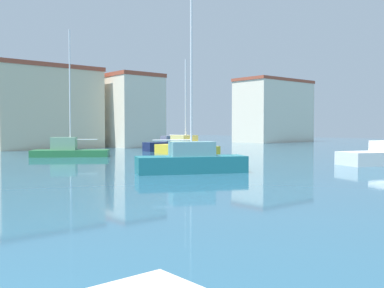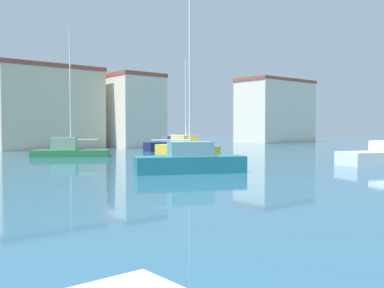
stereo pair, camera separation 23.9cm
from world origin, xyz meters
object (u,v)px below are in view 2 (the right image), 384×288
Objects in this scene: sailboat_teal_inner_mooring at (190,160)px; sailboat_green_mid_harbor at (69,150)px; sailboat_yellow_distant_north at (186,148)px; motorboat_navy_outer_mooring at (167,145)px.

sailboat_green_mid_harbor is (0.60, 17.13, -0.11)m from sailboat_teal_inner_mooring.
sailboat_green_mid_harbor reaches higher than sailboat_yellow_distant_north.
sailboat_green_mid_harbor reaches higher than motorboat_navy_outer_mooring.
motorboat_navy_outer_mooring is at bearing 10.13° from sailboat_green_mid_harbor.
sailboat_green_mid_harbor reaches higher than sailboat_teal_inner_mooring.
sailboat_green_mid_harbor is at bearing -169.87° from motorboat_navy_outer_mooring.
motorboat_navy_outer_mooring is 0.46× the size of sailboat_teal_inner_mooring.
sailboat_green_mid_harbor is at bearing 87.98° from sailboat_teal_inner_mooring.
sailboat_yellow_distant_north is 16.16m from sailboat_teal_inner_mooring.
sailboat_teal_inner_mooring is at bearing -123.64° from motorboat_navy_outer_mooring.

